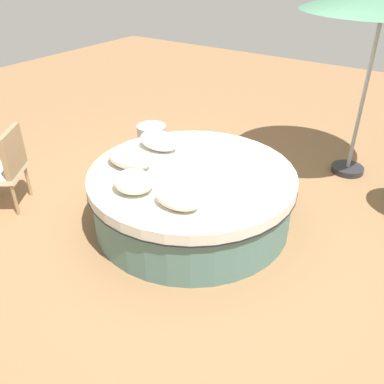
{
  "coord_description": "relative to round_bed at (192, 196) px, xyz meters",
  "views": [
    {
      "loc": [
        -2.22,
        3.22,
        2.78
      ],
      "look_at": [
        0.0,
        0.0,
        0.39
      ],
      "focal_mm": 38.25,
      "sensor_mm": 36.0,
      "label": 1
    }
  ],
  "objects": [
    {
      "name": "round_bed",
      "position": [
        0.0,
        0.0,
        0.0
      ],
      "size": [
        2.29,
        2.29,
        0.65
      ],
      "color": "#4C726B",
      "rests_on": "ground_plane"
    },
    {
      "name": "throw_pillow_0",
      "position": [
        0.65,
        -0.25,
        0.42
      ],
      "size": [
        0.52,
        0.32,
        0.22
      ],
      "primitive_type": "ellipsoid",
      "color": "white",
      "rests_on": "round_bed"
    },
    {
      "name": "patio_chair",
      "position": [
        1.99,
        0.95,
        0.23
      ],
      "size": [
        0.71,
        0.71,
        0.98
      ],
      "rotation": [
        0.0,
        0.0,
        -0.97
      ],
      "color": "#997A56",
      "rests_on": "ground_plane"
    },
    {
      "name": "side_table",
      "position": [
        1.41,
        -1.01,
        -0.07
      ],
      "size": [
        0.42,
        0.42,
        0.52
      ],
      "primitive_type": "cylinder",
      "color": "#B7B7BC",
      "rests_on": "ground_plane"
    },
    {
      "name": "ground_plane",
      "position": [
        0.0,
        0.0,
        -0.33
      ],
      "size": [
        16.0,
        16.0,
        0.0
      ],
      "primitive_type": "plane",
      "color": "olive"
    },
    {
      "name": "throw_pillow_3",
      "position": [
        -0.27,
        0.64,
        0.4
      ],
      "size": [
        0.47,
        0.29,
        0.17
      ],
      "primitive_type": "ellipsoid",
      "color": "beige",
      "rests_on": "round_bed"
    },
    {
      "name": "throw_pillow_2",
      "position": [
        0.26,
        0.65,
        0.42
      ],
      "size": [
        0.43,
        0.38,
        0.2
      ],
      "primitive_type": "ellipsoid",
      "color": "beige",
      "rests_on": "round_bed"
    },
    {
      "name": "throw_pillow_1",
      "position": [
        0.65,
        0.28,
        0.41
      ],
      "size": [
        0.56,
        0.34,
        0.18
      ],
      "primitive_type": "ellipsoid",
      "color": "beige",
      "rests_on": "round_bed"
    }
  ]
}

